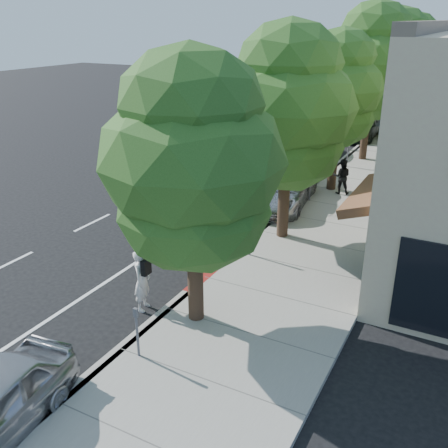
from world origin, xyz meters
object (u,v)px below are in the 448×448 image
Objects in this scene: street_tree_2 at (339,91)px; white_pickup at (305,144)px; dark_sedan at (274,167)px; silver_suv at (280,190)px; dark_suv_far at (362,127)px; street_tree_4 at (394,60)px; street_tree_3 at (373,64)px; street_tree_0 at (193,164)px; cyclist at (142,280)px; bicycle at (203,222)px; street_tree_5 at (410,56)px; pedestrian at (342,177)px; street_tree_1 at (288,110)px.

white_pickup is at bearing 120.59° from street_tree_2.
white_pickup is (-0.35, 5.43, -0.06)m from dark_sedan.
dark_sedan is 0.95× the size of white_pickup.
dark_suv_far is at bearing 82.60° from silver_suv.
street_tree_2 is at bearing -90.00° from street_tree_4.
street_tree_0 is at bearing -90.00° from street_tree_3.
cyclist is 0.88× the size of bicycle.
cyclist is at bearing -93.04° from street_tree_5.
street_tree_0 reaches higher than cyclist.
pedestrian is (0.57, -18.45, -3.95)m from street_tree_5.
dark_sedan reaches higher than bicycle.
street_tree_5 is (0.00, 30.00, 0.62)m from street_tree_0.
dark_suv_far is (0.00, 14.32, 0.08)m from silver_suv.
street_tree_2 is 0.85× the size of street_tree_3.
bicycle is 0.36× the size of white_pickup.
street_tree_1 reaches higher than silver_suv.
pedestrian is (1.97, -11.95, 0.13)m from dark_suv_far.
bicycle is at bearing -0.04° from cyclist.
cyclist is at bearing -93.80° from street_tree_4.
dark_suv_far is (-1.40, 17.50, -3.81)m from street_tree_1.
white_pickup is (-3.10, 5.24, -3.71)m from street_tree_2.
street_tree_0 is 4.46× the size of pedestrian.
street_tree_2 is (0.00, 6.00, -0.10)m from street_tree_1.
street_tree_5 is 1.52× the size of dark_sedan.
street_tree_3 reaches higher than silver_suv.
pedestrian is at bearing -88.23° from street_tree_5.
street_tree_2 is at bearing 90.00° from street_tree_1.
street_tree_1 is 6.68m from pedestrian.
street_tree_1 reaches higher than white_pickup.
cyclist is 17.42m from white_pickup.
street_tree_1 is at bearing -73.61° from silver_suv.
white_pickup is (-1.70, 8.07, 0.08)m from silver_suv.
silver_suv is at bearing 98.67° from street_tree_0.
street_tree_2 is at bearing 90.00° from street_tree_0.
street_tree_4 reaches higher than dark_sedan.
street_tree_0 is at bearing -90.00° from street_tree_5.
street_tree_1 is 18.00m from street_tree_4.
white_pickup is (-0.40, 12.24, 0.28)m from bicycle.
street_tree_2 is at bearing -41.81° from bicycle.
dark_suv_far is (-1.40, -6.50, -4.08)m from street_tree_5.
street_tree_4 is 24.51m from cyclist.
street_tree_2 reaches higher than pedestrian.
street_tree_0 is 1.27× the size of white_pickup.
street_tree_3 is at bearing 90.00° from street_tree_2.
street_tree_5 is at bearing 90.00° from street_tree_0.
silver_suv reaches higher than bicycle.
street_tree_3 is 7.76m from pedestrian.
silver_suv is (0.20, 9.29, -0.15)m from cyclist.
dark_suv_far is at bearing -24.74° from bicycle.
white_pickup is (-3.10, 11.24, -3.81)m from street_tree_1.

